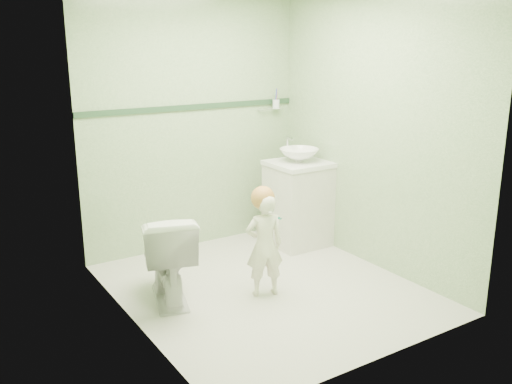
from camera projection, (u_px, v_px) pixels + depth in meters
ground at (266, 289)px, 4.55m from camera, size 2.50×2.50×0.00m
room_shell at (267, 143)px, 4.23m from camera, size 2.50×2.54×2.40m
trim_stripe at (193, 107)px, 5.20m from camera, size 2.20×0.02×0.05m
vanity at (298, 205)px, 5.45m from camera, size 0.52×0.50×0.80m
counter at (299, 164)px, 5.34m from camera, size 0.54×0.52×0.04m
basin at (299, 155)px, 5.32m from camera, size 0.37×0.37×0.13m
faucet at (288, 144)px, 5.45m from camera, size 0.03×0.13×0.18m
cup_holder at (275, 104)px, 5.62m from camera, size 0.26×0.07×0.21m
toilet at (167, 256)px, 4.28m from camera, size 0.58×0.78×0.71m
toddler at (264, 245)px, 4.34m from camera, size 0.34×0.28×0.82m
hair_cap at (263, 198)px, 4.27m from camera, size 0.18×0.18×0.18m
teal_toothbrush at (279, 218)px, 4.18m from camera, size 0.11×0.14×0.08m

